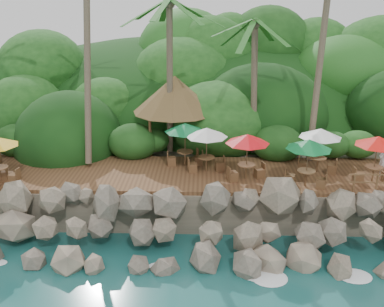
{
  "coord_description": "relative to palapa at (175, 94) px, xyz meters",
  "views": [
    {
      "loc": [
        0.63,
        -15.83,
        11.23
      ],
      "look_at": [
        0.0,
        6.0,
        3.4
      ],
      "focal_mm": 40.62,
      "sensor_mm": 36.0,
      "label": 1
    }
  ],
  "objects": [
    {
      "name": "ground",
      "position": [
        1.14,
        -9.95,
        -5.79
      ],
      "size": [
        140.0,
        140.0,
        0.0
      ],
      "primitive_type": "plane",
      "color": "#19514F",
      "rests_on": "ground"
    },
    {
      "name": "land_base",
      "position": [
        1.14,
        6.05,
        -4.74
      ],
      "size": [
        32.0,
        25.2,
        2.1
      ],
      "primitive_type": "cube",
      "color": "gray",
      "rests_on": "ground"
    },
    {
      "name": "jungle_hill",
      "position": [
        1.14,
        13.55,
        -5.79
      ],
      "size": [
        44.8,
        28.0,
        15.4
      ],
      "primitive_type": "ellipsoid",
      "color": "#143811",
      "rests_on": "ground"
    },
    {
      "name": "seawall",
      "position": [
        1.14,
        -7.95,
        -4.64
      ],
      "size": [
        29.0,
        4.0,
        2.3
      ],
      "primitive_type": null,
      "color": "gray",
      "rests_on": "ground"
    },
    {
      "name": "terrace",
      "position": [
        1.14,
        -3.95,
        -3.59
      ],
      "size": [
        26.0,
        5.0,
        0.2
      ],
      "primitive_type": "cube",
      "color": "brown",
      "rests_on": "land_base"
    },
    {
      "name": "jungle_foliage",
      "position": [
        1.14,
        5.05,
        -5.79
      ],
      "size": [
        44.0,
        16.0,
        12.0
      ],
      "primitive_type": null,
      "color": "#143811",
      "rests_on": "ground"
    },
    {
      "name": "foam_line",
      "position": [
        1.14,
        -9.65,
        -5.76
      ],
      "size": [
        25.2,
        0.8,
        0.06
      ],
      "color": "white",
      "rests_on": "ground"
    },
    {
      "name": "palapa",
      "position": [
        0.0,
        0.0,
        0.0
      ],
      "size": [
        5.13,
        5.13,
        4.6
      ],
      "color": "brown",
      "rests_on": "ground"
    },
    {
      "name": "dining_clusters",
      "position": [
        1.62,
        -4.24,
        -1.45
      ],
      "size": [
        25.87,
        5.36,
        2.46
      ],
      "color": "brown",
      "rests_on": "terrace"
    },
    {
      "name": "waiter",
      "position": [
        11.26,
        -4.06,
        -2.61
      ],
      "size": [
        0.75,
        0.63,
        1.76
      ],
      "primitive_type": "imported",
      "rotation": [
        0.0,
        0.0,
        3.52
      ],
      "color": "white",
      "rests_on": "terrace"
    }
  ]
}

